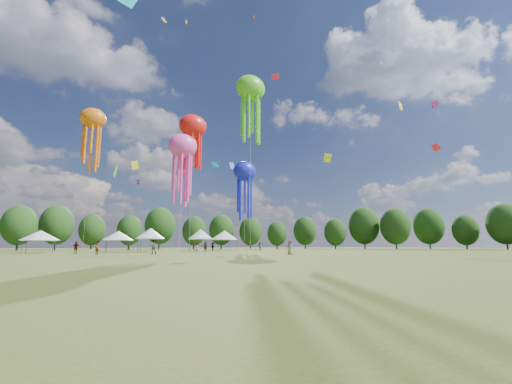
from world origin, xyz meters
name	(u,v)px	position (x,y,z in m)	size (l,w,h in m)	color
ground	(419,269)	(0.00, 0.00, 0.00)	(300.00, 300.00, 0.00)	#384416
spectator_near	(153,247)	(-7.67, 34.49, 0.96)	(0.93, 0.72, 1.91)	gray
spectators_far	(206,247)	(3.86, 47.55, 0.87)	(33.74, 35.91, 1.82)	gray
festival_tents	(155,235)	(-4.15, 54.38, 3.15)	(38.76, 11.56, 4.40)	#47474C
show_kites	(206,132)	(0.06, 37.42, 19.08)	(28.43, 29.21, 29.92)	red
small_kites	(188,73)	(-2.41, 40.23, 29.81)	(73.05, 67.56, 44.36)	red
treeline	(150,220)	(-3.87, 62.51, 6.54)	(201.57, 95.24, 13.43)	#38281C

